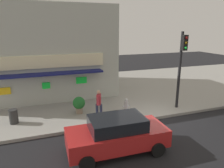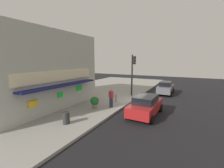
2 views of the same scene
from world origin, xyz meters
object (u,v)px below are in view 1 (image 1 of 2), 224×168
traffic_light (181,60)px  pedestrian (99,103)px  potted_plant_by_doorway (79,104)px  parked_car_red (117,134)px  trash_can (14,116)px  fire_hydrant (126,105)px

traffic_light → pedestrian: size_ratio=2.86×
traffic_light → potted_plant_by_doorway: traffic_light is taller
traffic_light → parked_car_red: (-5.57, -3.17, -2.53)m
trash_can → fire_hydrant: bearing=-4.9°
parked_car_red → potted_plant_by_doorway: bearing=100.8°
traffic_light → parked_car_red: size_ratio=1.12×
fire_hydrant → pedestrian: size_ratio=0.51×
pedestrian → potted_plant_by_doorway: 1.57m
parked_car_red → pedestrian: bearing=88.2°
pedestrian → parked_car_red: pedestrian is taller
trash_can → potted_plant_by_doorway: bearing=3.3°
trash_can → pedestrian: pedestrian is taller
fire_hydrant → potted_plant_by_doorway: bearing=164.8°
fire_hydrant → parked_car_red: size_ratio=0.20×
parked_car_red → traffic_light: bearing=29.7°
fire_hydrant → potted_plant_by_doorway: 2.97m
traffic_light → fire_hydrant: (-3.55, 0.50, -2.77)m
fire_hydrant → pedestrian: bearing=-167.8°
fire_hydrant → trash_can: bearing=175.1°
parked_car_red → fire_hydrant: bearing=61.2°
pedestrian → potted_plant_by_doorway: pedestrian is taller
fire_hydrant → parked_car_red: 4.19m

